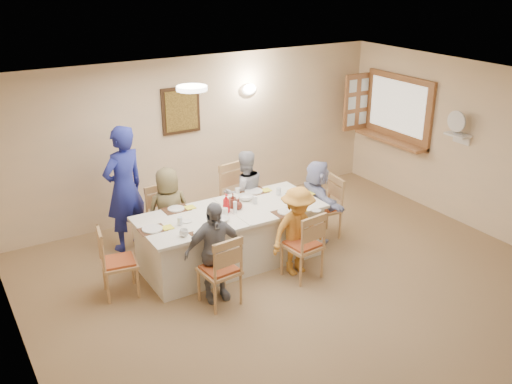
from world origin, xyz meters
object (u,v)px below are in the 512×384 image
desk_fan (458,125)px  diner_back_right (245,193)px  chair_front_right (302,244)px  diner_back_left (169,212)px  diner_right_end (317,200)px  dining_table (231,237)px  chair_back_left (166,219)px  chair_right_end (324,207)px  diner_front_left (214,252)px  caregiver (124,189)px  chair_left_end (119,261)px  serving_hatch (398,109)px  diner_front_right (297,231)px  chair_back_right (241,199)px  chair_front_left (219,269)px  condiment_ketchup (226,203)px

desk_fan → diner_back_right: 3.33m
chair_front_right → diner_back_left: size_ratio=0.74×
diner_right_end → dining_table: bearing=101.4°
dining_table → diner_back_left: diner_back_left is taller
chair_back_left → diner_back_left: 0.20m
chair_back_left → chair_right_end: size_ratio=1.01×
diner_front_left → caregiver: caregiver is taller
dining_table → chair_left_end: 1.55m
diner_right_end → chair_left_end: bearing=101.4°
serving_hatch → dining_table: 3.92m
diner_back_left → diner_front_right: (1.20, -1.36, -0.03)m
chair_front_right → diner_front_left: 1.22m
diner_front_left → diner_right_end: size_ratio=1.04×
desk_fan → chair_back_right: desk_fan is taller
desk_fan → chair_front_left: 4.31m
serving_hatch → chair_left_end: serving_hatch is taller
chair_back_left → chair_back_right: 1.20m
chair_front_left → diner_front_left: bearing=-95.4°
chair_front_left → chair_front_right: 1.20m
chair_back_right → diner_back_right: bearing=-98.9°
diner_right_end → condiment_ketchup: diner_right_end is taller
diner_back_left → condiment_ketchup: bearing=132.7°
caregiver → condiment_ketchup: 1.51m
condiment_ketchup → diner_front_left: bearing=-128.1°
diner_front_left → diner_front_right: size_ratio=1.05×
chair_back_left → dining_table: bearing=-60.0°
dining_table → diner_back_left: bearing=131.4°
desk_fan → diner_back_right: bearing=157.3°
dining_table → condiment_ketchup: condiment_ketchup is taller
chair_left_end → diner_back_right: size_ratio=0.69×
chair_front_left → caregiver: size_ratio=0.51×
chair_front_left → condiment_ketchup: bearing=-129.1°
diner_right_end → caregiver: (-2.47, 1.15, 0.30)m
desk_fan → caregiver: 4.96m
chair_front_right → diner_front_right: (0.00, 0.12, 0.13)m
chair_back_left → chair_right_end: (2.15, -0.80, -0.01)m
diner_right_end → condiment_ketchup: bearing=101.4°
chair_front_right → chair_left_end: bearing=-26.9°
diner_front_right → chair_left_end: bearing=159.1°
caregiver → condiment_ketchup: size_ratio=7.03×
chair_front_left → diner_front_right: 1.21m
desk_fan → chair_right_end: (-2.01, 0.56, -1.09)m
chair_back_right → chair_right_end: chair_back_right is taller
desk_fan → diner_front_left: desk_fan is taller
chair_back_left → condiment_ketchup: 1.05m
chair_front_left → caregiver: 2.05m
diner_back_right → diner_back_left: bearing=8.3°
chair_front_right → chair_front_left: bearing=-6.5°
caregiver → desk_fan: bearing=139.3°
serving_hatch → chair_back_right: size_ratio=1.45×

